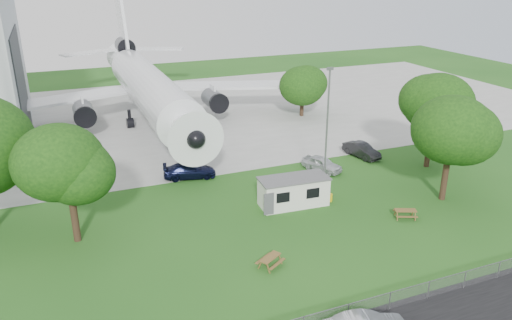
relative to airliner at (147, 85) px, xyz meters
name	(u,v)px	position (x,y,z in m)	size (l,w,h in m)	color
ground	(269,248)	(2.00, -35.86, -5.27)	(160.00, 160.00, 0.00)	#316A21
concrete_apron	(161,117)	(2.00, 2.14, -5.25)	(120.00, 46.00, 0.03)	#B7B7B2
airliner	(147,85)	(0.00, 0.00, 0.00)	(46.36, 47.73, 17.69)	white
site_cabin	(294,191)	(7.02, -29.86, -3.96)	(6.83, 3.10, 2.62)	silver
picnic_west	(270,266)	(1.10, -38.11, -5.27)	(1.80, 1.50, 0.76)	brown
picnic_east	(405,218)	(14.68, -35.76, -5.27)	(1.80, 1.50, 0.76)	brown
lamp_mast	(326,136)	(10.20, -29.66, 0.73)	(0.16, 0.16, 12.00)	slate
tree_west_small	(67,168)	(-11.38, -29.09, 0.87)	(6.87, 6.87, 9.59)	#382619
tree_east_front	(451,135)	(20.21, -34.01, 0.94)	(7.19, 7.19, 9.82)	#382619
tree_east_back	(434,104)	(24.31, -27.00, 1.58)	(7.56, 7.56, 10.64)	#382619
tree_far_apron	(303,86)	(20.78, -4.67, -0.98)	(6.54, 6.54, 7.57)	#382619
car_ne_hatch	(322,164)	(13.33, -23.80, -4.52)	(1.77, 4.40, 1.50)	#B8BBC0
car_ne_sedan	(362,150)	(19.43, -21.93, -4.49)	(1.66, 4.75, 1.56)	black
car_apron_van	(190,171)	(0.02, -20.39, -4.51)	(2.13, 5.23, 1.52)	black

